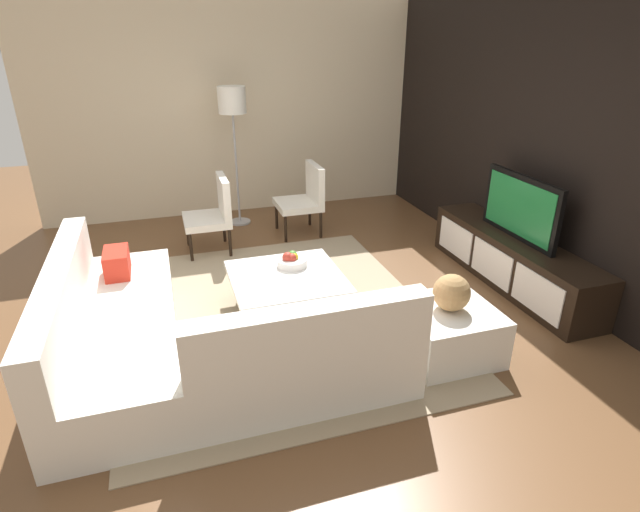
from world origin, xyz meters
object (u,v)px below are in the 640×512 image
object	(u,v)px
sectional_couch	(184,339)
floor_lamp	(232,108)
fruit_bowl	(292,260)
media_console	(512,260)
television	(521,207)
accent_chair_far	(305,195)
ottoman	(447,331)
decorative_ball	(452,293)
accent_chair_near	(214,210)
coffee_table	(287,293)

from	to	relation	value
sectional_couch	floor_lamp	xyz separation A→B (m)	(-3.12, 0.91, 1.21)
sectional_couch	fruit_bowl	distance (m)	1.30
media_console	television	xyz separation A→B (m)	(0.00, 0.00, 0.56)
media_console	television	world-z (taller)	television
accent_chair_far	floor_lamp	bearing A→B (deg)	-136.99
sectional_couch	fruit_bowl	xyz separation A→B (m)	(-0.79, 1.02, 0.15)
accent_chair_far	ottoman	bearing A→B (deg)	-1.56
sectional_couch	fruit_bowl	bearing A→B (deg)	127.76
accent_chair_far	decorative_ball	world-z (taller)	accent_chair_far
accent_chair_near	accent_chair_far	world-z (taller)	same
floor_lamp	ottoman	bearing A→B (deg)	16.82
accent_chair_near	floor_lamp	xyz separation A→B (m)	(-0.85, 0.40, 1.00)
coffee_table	sectional_couch	bearing A→B (deg)	-56.59
media_console	sectional_couch	xyz separation A→B (m)	(0.51, -3.22, 0.03)
accent_chair_near	coffee_table	bearing A→B (deg)	22.10
media_console	floor_lamp	bearing A→B (deg)	-138.43
coffee_table	floor_lamp	size ratio (longest dim) A/B	0.55
media_console	decorative_ball	distance (m)	1.57
accent_chair_near	ottoman	bearing A→B (deg)	36.75
accent_chair_near	accent_chair_far	distance (m)	1.17
floor_lamp	accent_chair_far	bearing A→B (deg)	50.77
accent_chair_near	decorative_ball	world-z (taller)	accent_chair_near
accent_chair_far	fruit_bowl	bearing A→B (deg)	-27.90
television	sectional_couch	xyz separation A→B (m)	(0.51, -3.22, -0.53)
television	fruit_bowl	bearing A→B (deg)	-97.29
sectional_couch	decorative_ball	xyz separation A→B (m)	(0.38, 1.97, 0.26)
ottoman	accent_chair_far	xyz separation A→B (m)	(-2.89, -0.31, 0.29)
coffee_table	accent_chair_near	xyz separation A→B (m)	(-1.66, -0.42, 0.29)
coffee_table	ottoman	xyz separation A→B (m)	(0.99, 1.04, -0.00)
television	accent_chair_near	xyz separation A→B (m)	(-1.76, -2.72, -0.32)
accent_chair_far	decorative_ball	size ratio (longest dim) A/B	3.06
ottoman	accent_chair_far	world-z (taller)	accent_chair_far
accent_chair_far	coffee_table	bearing A→B (deg)	-28.69
media_console	coffee_table	xyz separation A→B (m)	(-0.10, -2.30, -0.05)
fruit_bowl	ottoman	bearing A→B (deg)	38.88
media_console	sectional_couch	world-z (taller)	sectional_couch
coffee_table	decorative_ball	distance (m)	1.48
sectional_couch	accent_chair_near	size ratio (longest dim) A/B	2.80
media_console	ottoman	xyz separation A→B (m)	(0.89, -1.26, -0.05)
decorative_ball	floor_lamp	bearing A→B (deg)	-163.18
coffee_table	decorative_ball	world-z (taller)	decorative_ball
ottoman	accent_chair_far	distance (m)	2.92
sectional_couch	accent_chair_far	bearing A→B (deg)	146.63
sectional_couch	coffee_table	bearing A→B (deg)	123.41
accent_chair_far	sectional_couch	bearing A→B (deg)	-41.13
media_console	accent_chair_near	distance (m)	3.25
coffee_table	ottoman	world-z (taller)	ottoman
floor_lamp	decorative_ball	world-z (taller)	floor_lamp
television	fruit_bowl	distance (m)	2.25
floor_lamp	ottoman	xyz separation A→B (m)	(3.50, 1.06, -1.29)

